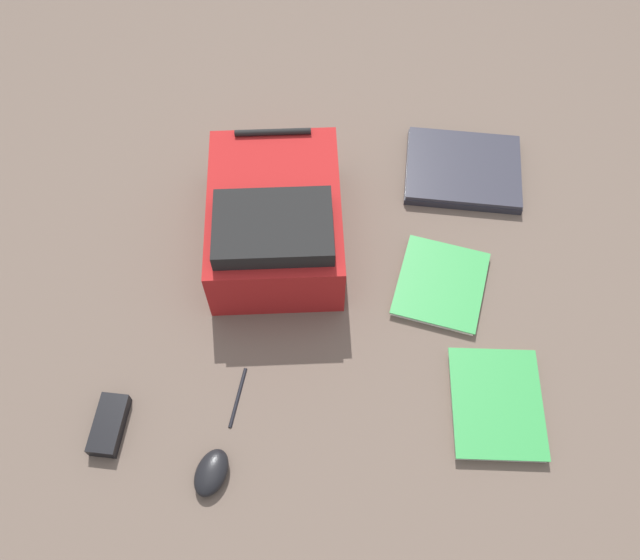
# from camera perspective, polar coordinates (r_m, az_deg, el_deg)

# --- Properties ---
(ground_plane) EXTENTS (3.60, 3.60, 0.00)m
(ground_plane) POSITION_cam_1_polar(r_m,az_deg,el_deg) (1.65, 1.19, -0.21)
(ground_plane) COLOR brown
(backpack) EXTENTS (0.35, 0.46, 0.21)m
(backpack) POSITION_cam_1_polar(r_m,az_deg,el_deg) (1.64, -3.79, 5.18)
(backpack) COLOR maroon
(backpack) RESTS_ON ground_plane
(laptop) EXTENTS (0.33, 0.27, 0.03)m
(laptop) POSITION_cam_1_polar(r_m,az_deg,el_deg) (1.88, 12.22, 9.24)
(laptop) COLOR #24242C
(laptop) RESTS_ON ground_plane
(book_manual) EXTENTS (0.20, 0.26, 0.02)m
(book_manual) POSITION_cam_1_polar(r_m,az_deg,el_deg) (1.56, 14.93, -10.21)
(book_manual) COLOR silver
(book_manual) RESTS_ON ground_plane
(book_comic) EXTENTS (0.26, 0.28, 0.02)m
(book_comic) POSITION_cam_1_polar(r_m,az_deg,el_deg) (1.66, 10.38, -0.49)
(book_comic) COLOR silver
(book_comic) RESTS_ON ground_plane
(computer_mouse) EXTENTS (0.09, 0.12, 0.04)m
(computer_mouse) POSITION_cam_1_polar(r_m,az_deg,el_deg) (1.47, -9.21, -15.97)
(computer_mouse) COLOR black
(computer_mouse) RESTS_ON ground_plane
(power_brick) EXTENTS (0.07, 0.14, 0.03)m
(power_brick) POSITION_cam_1_polar(r_m,az_deg,el_deg) (1.55, -17.55, -11.74)
(power_brick) COLOR black
(power_brick) RESTS_ON ground_plane
(pen_black) EXTENTS (0.03, 0.14, 0.01)m
(pen_black) POSITION_cam_1_polar(r_m,az_deg,el_deg) (1.53, -6.98, -9.91)
(pen_black) COLOR black
(pen_black) RESTS_ON ground_plane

